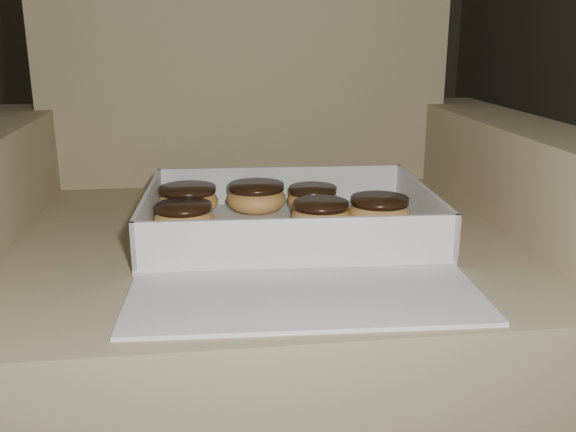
# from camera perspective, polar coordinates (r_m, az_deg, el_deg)

# --- Properties ---
(armchair) EXTENTS (0.97, 0.82, 1.01)m
(armchair) POSITION_cam_1_polar(r_m,az_deg,el_deg) (1.09, -2.55, -6.92)
(armchair) COLOR #857255
(armchair) RESTS_ON floor
(bakery_box) EXTENTS (0.43, 0.50, 0.07)m
(bakery_box) POSITION_cam_1_polar(r_m,az_deg,el_deg) (0.91, 0.44, -1.62)
(bakery_box) COLOR silver
(bakery_box) RESTS_ON armchair
(donut_a) EXTENTS (0.10, 0.10, 0.05)m
(donut_a) POSITION_cam_1_polar(r_m,az_deg,el_deg) (1.03, -8.87, 1.43)
(donut_a) COLOR #E1A04E
(donut_a) RESTS_ON bakery_box
(donut_b) EXTENTS (0.09, 0.09, 0.04)m
(donut_b) POSITION_cam_1_polar(r_m,az_deg,el_deg) (0.94, -9.22, -0.10)
(donut_b) COLOR #E1A04E
(donut_b) RESTS_ON bakery_box
(donut_c) EXTENTS (0.08, 0.08, 0.04)m
(donut_c) POSITION_cam_1_polar(r_m,az_deg,el_deg) (1.04, 2.22, 1.60)
(donut_c) COLOR #E1A04E
(donut_c) RESTS_ON bakery_box
(donut_d) EXTENTS (0.10, 0.10, 0.05)m
(donut_d) POSITION_cam_1_polar(r_m,az_deg,el_deg) (1.03, -2.83, 1.70)
(donut_d) COLOR #E1A04E
(donut_d) RESTS_ON bakery_box
(donut_e) EXTENTS (0.09, 0.09, 0.05)m
(donut_e) POSITION_cam_1_polar(r_m,az_deg,el_deg) (0.96, 8.11, 0.44)
(donut_e) COLOR #E1A04E
(donut_e) RESTS_ON bakery_box
(donut_f) EXTENTS (0.09, 0.09, 0.04)m
(donut_f) POSITION_cam_1_polar(r_m,az_deg,el_deg) (0.94, 2.94, 0.13)
(donut_f) COLOR #E1A04E
(donut_f) RESTS_ON bakery_box
(crumb_a) EXTENTS (0.01, 0.01, 0.00)m
(crumb_a) POSITION_cam_1_polar(r_m,az_deg,el_deg) (0.94, 2.35, -1.29)
(crumb_a) COLOR black
(crumb_a) RESTS_ON bakery_box
(crumb_b) EXTENTS (0.01, 0.01, 0.00)m
(crumb_b) POSITION_cam_1_polar(r_m,az_deg,el_deg) (0.86, 8.62, -3.12)
(crumb_b) COLOR black
(crumb_b) RESTS_ON bakery_box
(crumb_c) EXTENTS (0.01, 0.01, 0.00)m
(crumb_c) POSITION_cam_1_polar(r_m,az_deg,el_deg) (0.92, -7.07, -1.70)
(crumb_c) COLOR black
(crumb_c) RESTS_ON bakery_box
(crumb_d) EXTENTS (0.01, 0.01, 0.00)m
(crumb_d) POSITION_cam_1_polar(r_m,az_deg,el_deg) (0.94, 0.45, -1.20)
(crumb_d) COLOR black
(crumb_d) RESTS_ON bakery_box
(crumb_e) EXTENTS (0.01, 0.01, 0.00)m
(crumb_e) POSITION_cam_1_polar(r_m,az_deg,el_deg) (0.89, -3.03, -2.34)
(crumb_e) COLOR black
(crumb_e) RESTS_ON bakery_box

